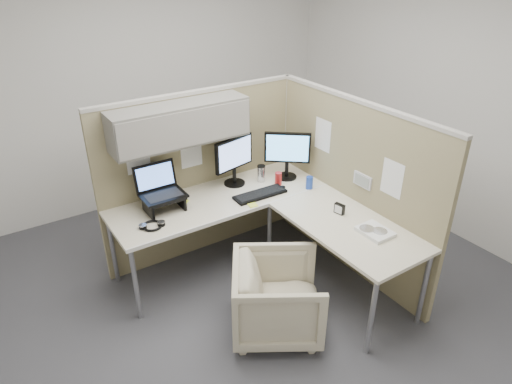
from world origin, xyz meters
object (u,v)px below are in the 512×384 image
desk (266,213)px  monitor_left (234,157)px  office_chair (278,294)px  keyboard (260,194)px

desk → monitor_left: (0.02, 0.57, 0.32)m
desk → office_chair: (-0.29, -0.59, -0.34)m
office_chair → monitor_left: bearing=16.9°
office_chair → keyboard: keyboard is taller
office_chair → monitor_left: 1.37m
desk → monitor_left: 0.65m
desk → keyboard: 0.26m
monitor_left → keyboard: size_ratio=0.94×
office_chair → monitor_left: size_ratio=1.48×
office_chair → keyboard: (0.39, 0.83, 0.40)m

